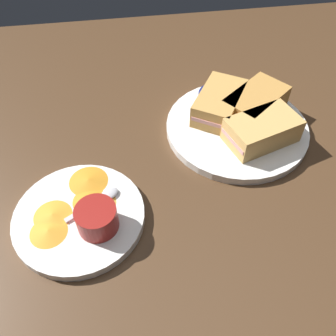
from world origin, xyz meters
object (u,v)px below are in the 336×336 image
(sandwich_half_near, at_px, (262,129))
(ramekin_dark_sauce, at_px, (217,101))
(spoon_by_dark_ramekin, at_px, (243,118))
(sandwich_half_extra, at_px, (218,103))
(sandwich_half_far, at_px, (255,103))
(plate_sandwich_main, at_px, (237,128))
(plate_chips_companion, at_px, (79,217))
(ramekin_light_gravy, at_px, (97,218))
(spoon_by_gravy_ramekin, at_px, (103,198))

(sandwich_half_near, relative_size, ramekin_dark_sauce, 1.85)
(sandwich_half_near, height_order, spoon_by_dark_ramekin, sandwich_half_near)
(sandwich_half_near, xyz_separation_m, sandwich_half_extra, (0.06, -0.09, 0.00))
(sandwich_half_far, xyz_separation_m, spoon_by_dark_ramekin, (0.03, 0.02, -0.02))
(plate_sandwich_main, distance_m, sandwich_half_extra, 0.06)
(plate_chips_companion, bearing_deg, sandwich_half_extra, -143.07)
(ramekin_dark_sauce, relative_size, ramekin_light_gravy, 1.25)
(ramekin_dark_sauce, relative_size, spoon_by_dark_ramekin, 0.98)
(ramekin_light_gravy, bearing_deg, sandwich_half_near, -154.24)
(sandwich_half_far, relative_size, spoon_by_gravy_ramekin, 1.62)
(plate_sandwich_main, distance_m, plate_chips_companion, 0.35)
(plate_chips_companion, distance_m, spoon_by_gravy_ramekin, 0.05)
(sandwich_half_extra, height_order, ramekin_light_gravy, sandwich_half_extra)
(sandwich_half_near, xyz_separation_m, spoon_by_dark_ramekin, (0.02, -0.06, -0.02))
(sandwich_half_near, bearing_deg, sandwich_half_extra, -54.26)
(sandwich_half_extra, relative_size, spoon_by_dark_ramekin, 1.85)
(plate_sandwich_main, relative_size, ramekin_dark_sauce, 3.51)
(sandwich_half_near, bearing_deg, ramekin_light_gravy, 25.76)
(ramekin_light_gravy, bearing_deg, plate_sandwich_main, -145.30)
(spoon_by_gravy_ramekin, bearing_deg, plate_chips_companion, 31.09)
(sandwich_half_extra, height_order, spoon_by_dark_ramekin, sandwich_half_extra)
(sandwich_half_near, xyz_separation_m, ramekin_light_gravy, (0.31, 0.15, -0.00))
(ramekin_dark_sauce, bearing_deg, plate_sandwich_main, 116.74)
(sandwich_half_near, distance_m, ramekin_dark_sauce, 0.12)
(sandwich_half_far, xyz_separation_m, ramekin_dark_sauce, (0.07, -0.03, -0.00))
(spoon_by_gravy_ramekin, bearing_deg, ramekin_dark_sauce, -140.59)
(plate_sandwich_main, height_order, sandwich_half_near, sandwich_half_near)
(sandwich_half_far, bearing_deg, spoon_by_dark_ramekin, 31.14)
(ramekin_dark_sauce, height_order, plate_chips_companion, ramekin_dark_sauce)
(plate_sandwich_main, distance_m, sandwich_half_far, 0.06)
(sandwich_half_far, xyz_separation_m, sandwich_half_extra, (0.07, -0.01, 0.00))
(spoon_by_dark_ramekin, relative_size, plate_chips_companion, 0.39)
(spoon_by_dark_ramekin, bearing_deg, plate_chips_companion, 29.02)
(sandwich_half_far, distance_m, sandwich_half_extra, 0.08)
(plate_chips_companion, bearing_deg, sandwich_half_far, -150.81)
(sandwich_half_extra, bearing_deg, spoon_by_dark_ramekin, 147.98)
(sandwich_half_near, distance_m, plate_chips_companion, 0.36)
(ramekin_dark_sauce, bearing_deg, spoon_by_gravy_ramekin, 39.41)
(sandwich_half_far, distance_m, ramekin_light_gravy, 0.39)
(sandwich_half_near, distance_m, sandwich_half_extra, 0.11)
(sandwich_half_near, relative_size, spoon_by_dark_ramekin, 1.82)
(sandwich_half_near, relative_size, sandwich_half_far, 0.99)
(sandwich_half_near, distance_m, spoon_by_gravy_ramekin, 0.32)
(sandwich_half_extra, distance_m, spoon_by_dark_ramekin, 0.06)
(ramekin_dark_sauce, xyz_separation_m, spoon_by_gravy_ramekin, (0.24, 0.20, -0.02))
(sandwich_half_near, height_order, plate_chips_companion, sandwich_half_near)
(sandwich_half_near, xyz_separation_m, ramekin_dark_sauce, (0.06, -0.10, -0.00))
(spoon_by_dark_ramekin, height_order, ramekin_light_gravy, ramekin_light_gravy)
(sandwich_half_extra, distance_m, ramekin_light_gravy, 0.34)
(ramekin_dark_sauce, bearing_deg, sandwich_half_far, 160.60)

